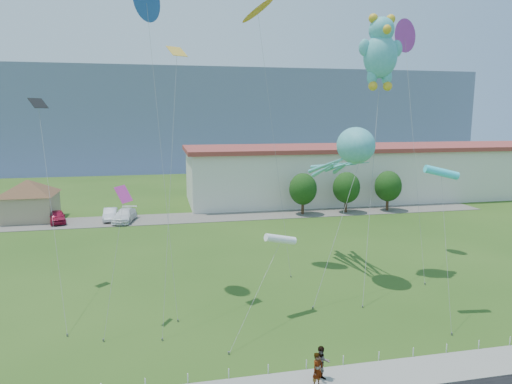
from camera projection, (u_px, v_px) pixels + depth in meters
ground at (316, 354)px, 24.72m from camera, size 160.00×160.00×0.00m
sidewalk at (335, 382)px, 22.06m from camera, size 80.00×2.50×0.10m
parking_strip at (226, 216)px, 58.50m from camera, size 70.00×6.00×0.06m
hill_ridge at (186, 117)px, 138.48m from camera, size 160.00×50.00×25.00m
pavilion at (29, 196)px, 56.04m from camera, size 9.20×9.20×5.00m
warehouse at (381, 171)px, 71.78m from camera, size 61.00×15.00×8.20m
rope_fence at (325, 362)px, 23.42m from camera, size 26.05×0.05×0.50m
tree_near at (303, 189)px, 59.00m from camera, size 3.60×3.60×5.47m
tree_mid at (346, 188)px, 60.22m from camera, size 3.60×3.60×5.47m
tree_far at (388, 186)px, 61.43m from camera, size 3.60×3.60×5.47m
pedestrian_left at (318, 370)px, 21.46m from camera, size 0.73×0.65×1.68m
pedestrian_right at (322, 363)px, 22.01m from camera, size 0.84×0.66×1.71m
parked_car_red at (57, 217)px, 54.65m from camera, size 2.74×4.63×1.48m
parked_car_silver at (110, 214)px, 56.11m from camera, size 1.61×4.40×1.44m
parked_car_white at (125, 215)px, 55.36m from camera, size 3.10×5.54×1.52m
octopus_kite at (348, 154)px, 35.29m from camera, size 6.01×11.29×11.94m
teddy_bear_kite at (381, 51)px, 34.84m from camera, size 5.62×7.72×20.37m
small_kite_pink at (122, 207)px, 27.23m from camera, size 2.00×3.13×8.55m
small_kite_blue at (147, 8)px, 30.70m from camera, size 2.24×6.74×21.14m
small_kite_purple at (406, 42)px, 40.26m from camera, size 3.09×9.41×20.44m
small_kite_yellow at (175, 88)px, 28.83m from camera, size 2.21×6.45×17.28m
small_kite_cyan at (441, 174)px, 28.76m from camera, size 1.21×4.59×9.67m
small_kite_white at (280, 240)px, 29.00m from camera, size 4.35×5.70×5.44m
small_kite_orange at (259, 17)px, 36.33m from camera, size 2.84×4.61×21.77m
small_kite_black at (41, 129)px, 32.06m from camera, size 3.53×10.06×14.09m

